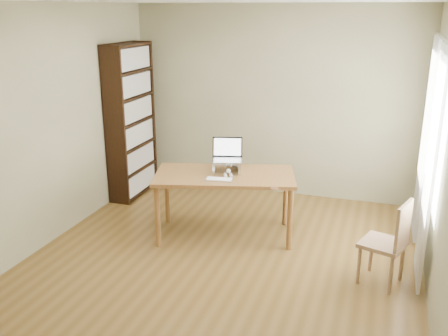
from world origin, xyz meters
TOP-DOWN VIEW (x-y plane):
  - room at (0.03, 0.01)m, footprint 4.04×4.54m
  - bookshelf at (-1.83, 1.55)m, footprint 0.30×0.90m
  - curtains at (1.92, 0.80)m, footprint 0.03×1.90m
  - desk at (-0.18, 0.64)m, footprint 1.72×1.17m
  - laptop_stand at (-0.18, 0.72)m, footprint 0.32×0.25m
  - laptop at (-0.18, 0.78)m, footprint 0.39×0.37m
  - keyboard at (-0.17, 0.42)m, footprint 0.31×0.17m
  - coaster at (0.46, 0.35)m, footprint 0.09×0.09m
  - cat at (-0.17, 0.75)m, footprint 0.26×0.49m
  - chair at (1.64, 0.12)m, footprint 0.48×0.48m

SIDE VIEW (x-z plane):
  - chair at x=1.64m, z-range 0.03..0.89m
  - desk at x=-0.18m, z-range 0.29..1.04m
  - coaster at x=0.46m, z-range 0.75..0.76m
  - keyboard at x=-0.17m, z-range 0.75..0.77m
  - cat at x=-0.17m, z-range 0.74..0.90m
  - laptop_stand at x=-0.18m, z-range 0.77..0.90m
  - laptop at x=-0.18m, z-range 0.82..1.06m
  - bookshelf at x=-1.83m, z-range 0.00..2.10m
  - curtains at x=1.92m, z-range 0.05..2.29m
  - room at x=0.03m, z-range -0.02..2.62m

